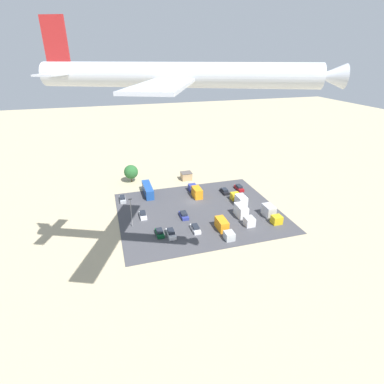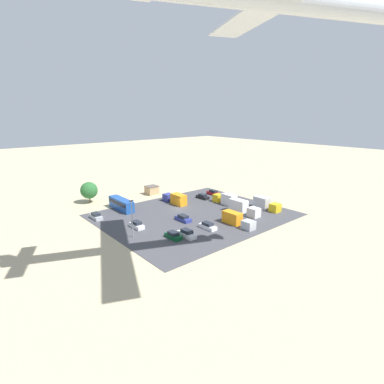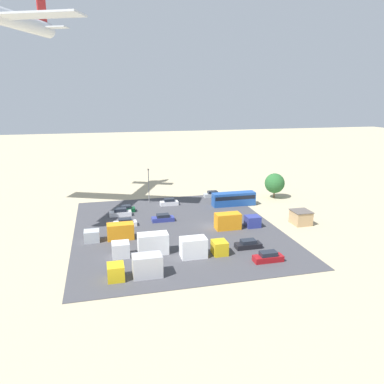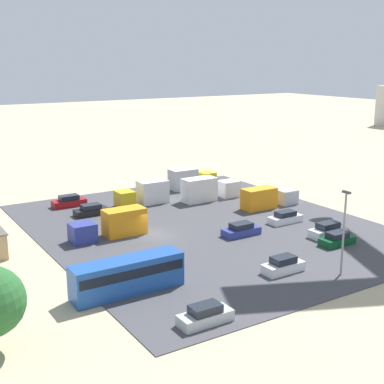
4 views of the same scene
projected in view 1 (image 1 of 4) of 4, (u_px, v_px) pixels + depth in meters
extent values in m
plane|color=tan|center=(192.00, 202.00, 92.91)|extent=(400.00, 400.00, 0.00)
cube|color=#424247|center=(199.00, 212.00, 87.03)|extent=(45.74, 38.14, 0.08)
cube|color=tan|center=(186.00, 176.00, 108.74)|extent=(3.60, 3.36, 2.66)
cube|color=#59514C|center=(186.00, 173.00, 108.15)|extent=(3.84, 3.60, 0.12)
cube|color=#1E4C9E|center=(148.00, 190.00, 97.17)|extent=(2.46, 10.07, 3.07)
cube|color=black|center=(148.00, 188.00, 96.94)|extent=(2.50, 9.67, 0.86)
cube|color=navy|center=(184.00, 216.00, 83.98)|extent=(1.90, 4.53, 0.85)
cube|color=#1E232D|center=(184.00, 213.00, 83.67)|extent=(1.60, 2.53, 0.63)
cube|color=silver|center=(143.00, 216.00, 84.00)|extent=(1.74, 4.20, 0.91)
cube|color=#1E232D|center=(143.00, 213.00, 83.66)|extent=(1.46, 2.35, 0.67)
cube|color=silver|center=(171.00, 234.00, 75.38)|extent=(1.83, 4.59, 0.95)
cube|color=#1E232D|center=(171.00, 231.00, 75.03)|extent=(1.53, 2.57, 0.70)
cube|color=silver|center=(195.00, 229.00, 77.59)|extent=(1.78, 4.47, 0.85)
cube|color=#1E232D|center=(195.00, 227.00, 77.28)|extent=(1.49, 2.50, 0.62)
cube|color=#0C4723|center=(160.00, 233.00, 75.81)|extent=(1.80, 4.12, 0.84)
cube|color=#1E232D|center=(160.00, 231.00, 75.51)|extent=(1.51, 2.30, 0.62)
cube|color=maroon|center=(239.00, 188.00, 100.83)|extent=(1.80, 4.63, 0.92)
cube|color=#1E232D|center=(239.00, 186.00, 100.50)|extent=(1.51, 2.59, 0.67)
cube|color=black|center=(225.00, 192.00, 98.52)|extent=(1.89, 4.39, 0.83)
cube|color=#1E232D|center=(225.00, 190.00, 98.21)|extent=(1.58, 2.46, 0.61)
cube|color=#ADB2B7|center=(123.00, 200.00, 93.21)|extent=(1.75, 4.37, 0.89)
cube|color=#1E232D|center=(122.00, 197.00, 92.89)|extent=(1.47, 2.45, 0.65)
cube|color=gold|center=(235.00, 196.00, 93.81)|extent=(2.56, 2.30, 2.23)
cube|color=white|center=(241.00, 201.00, 89.83)|extent=(2.56, 4.10, 3.18)
cube|color=navy|center=(192.00, 188.00, 99.92)|extent=(2.45, 2.70, 2.15)
cube|color=orange|center=(197.00, 193.00, 95.29)|extent=(2.45, 4.80, 3.08)
cube|color=#ADB2B7|center=(229.00, 236.00, 73.69)|extent=(2.33, 2.63, 2.00)
cube|color=orange|center=(222.00, 224.00, 77.83)|extent=(2.33, 4.68, 2.85)
cube|color=gold|center=(277.00, 220.00, 80.58)|extent=(2.59, 2.33, 2.23)
cube|color=#B2B2B7|center=(269.00, 211.00, 84.20)|extent=(2.59, 4.14, 3.19)
cube|color=silver|center=(249.00, 222.00, 79.56)|extent=(2.44, 2.73, 2.37)
cube|color=white|center=(241.00, 211.00, 83.83)|extent=(2.44, 4.86, 3.39)
cylinder|color=brown|center=(132.00, 179.00, 106.97)|extent=(0.36, 0.36, 1.96)
sphere|color=#28602D|center=(131.00, 172.00, 105.78)|extent=(4.93, 4.93, 4.93)
cylinder|color=gray|center=(131.00, 213.00, 77.98)|extent=(0.20, 0.20, 7.86)
cube|color=#4C4C51|center=(130.00, 199.00, 76.25)|extent=(0.90, 0.28, 0.20)
cylinder|color=silver|center=(177.00, 75.00, 40.33)|extent=(35.86, 18.16, 3.26)
cone|color=silver|center=(330.00, 76.00, 38.13)|extent=(4.53, 4.28, 3.10)
cube|color=silver|center=(177.00, 79.00, 40.54)|extent=(18.49, 33.22, 0.36)
cube|color=silver|center=(66.00, 73.00, 42.02)|extent=(7.27, 12.12, 0.24)
cube|color=#B22323|center=(55.00, 40.00, 40.37)|extent=(3.22, 1.62, 6.04)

